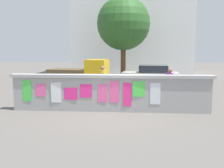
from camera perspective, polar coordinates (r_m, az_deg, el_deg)
name	(u,v)px	position (r m, az deg, el deg)	size (l,w,h in m)	color
ground	(120,84)	(17.93, 1.73, 0.01)	(60.00, 60.00, 0.00)	#605B56
poster_wall	(110,93)	(9.92, -0.46, -1.95)	(8.01, 0.42, 1.47)	#9D9D9D
auto_rickshaw_truck	(82,75)	(15.54, -6.92, 2.09)	(3.76, 1.94, 1.85)	black
car_parked	(151,75)	(17.33, 8.85, 2.08)	(3.92, 1.98, 1.40)	black
motorcycle	(51,90)	(12.69, -13.79, -1.38)	(1.90, 0.56, 0.87)	black
bicycle_near	(120,95)	(11.56, 1.89, -2.54)	(1.71, 0.44, 0.95)	black
bicycle_far	(139,90)	(13.19, 6.14, -1.28)	(1.71, 0.44, 0.95)	black
person_walking	(103,78)	(12.96, -2.15, 1.37)	(0.48, 0.48, 1.62)	purple
person_bystander	(170,82)	(11.71, 12.97, 0.48)	(0.43, 0.43, 1.62)	yellow
tree_roadside	(123,24)	(20.27, 2.61, 13.54)	(4.19, 4.19, 6.57)	brown
building_background	(132,30)	(26.45, 4.53, 12.13)	(11.87, 5.98, 8.81)	white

